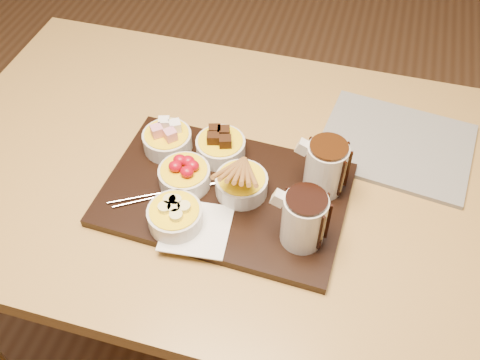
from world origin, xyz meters
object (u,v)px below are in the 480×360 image
(dining_table, at_px, (220,195))
(serving_board, at_px, (225,194))
(pitcher_milk_chocolate, at_px, (325,168))
(newspaper, at_px, (396,145))
(bowl_strawberries, at_px, (185,177))
(pitcher_dark_chocolate, at_px, (304,220))

(dining_table, relative_size, serving_board, 2.61)
(serving_board, xyz_separation_m, pitcher_milk_chocolate, (0.18, 0.06, 0.06))
(dining_table, distance_m, serving_board, 0.14)
(dining_table, height_order, serving_board, serving_board)
(serving_board, distance_m, newspaper, 0.38)
(newspaper, bearing_deg, bowl_strawberries, -141.91)
(dining_table, height_order, pitcher_dark_chocolate, pitcher_dark_chocolate)
(bowl_strawberries, relative_size, pitcher_dark_chocolate, 0.95)
(serving_board, distance_m, pitcher_dark_chocolate, 0.19)
(dining_table, height_order, newspaper, newspaper)
(serving_board, height_order, bowl_strawberries, bowl_strawberries)
(serving_board, relative_size, bowl_strawberries, 4.60)
(bowl_strawberries, bearing_deg, pitcher_milk_chocolate, 14.05)
(pitcher_dark_chocolate, bearing_deg, pitcher_milk_chocolate, 85.60)
(serving_board, height_order, pitcher_dark_chocolate, pitcher_dark_chocolate)
(serving_board, bearing_deg, bowl_strawberries, -176.42)
(dining_table, distance_m, pitcher_milk_chocolate, 0.27)
(bowl_strawberries, bearing_deg, dining_table, 61.64)
(serving_board, height_order, pitcher_milk_chocolate, pitcher_milk_chocolate)
(pitcher_milk_chocolate, bearing_deg, serving_board, -158.20)
(dining_table, height_order, bowl_strawberries, bowl_strawberries)
(bowl_strawberries, height_order, newspaper, bowl_strawberries)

